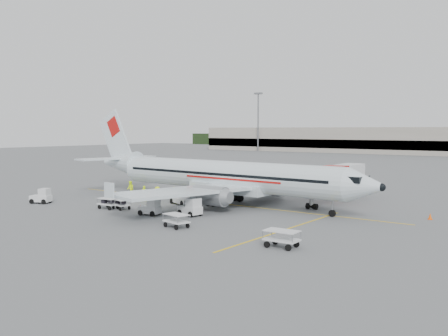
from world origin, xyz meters
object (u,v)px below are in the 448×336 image
Objects in this scene: aircraft at (225,156)px; belt_loader at (183,192)px; tug_mid at (150,207)px; jet_bridge at (335,184)px; tug_aft at (41,196)px; tug_fore at (190,207)px.

belt_loader is (-3.24, -3.29, -4.01)m from aircraft.
tug_mid is (-1.41, -10.20, -4.57)m from aircraft.
aircraft is 11.27m from tug_mid.
jet_bridge is at bearing 48.17° from tug_mid.
tug_aft is (-16.65, -11.99, -4.52)m from aircraft.
belt_loader is 16.00m from tug_aft.
belt_loader is at bearing -131.83° from aircraft.
belt_loader is at bearing 8.71° from tug_aft.
aircraft is at bearing 111.64° from tug_fore.
tug_fore reaches higher than tug_aft.
aircraft is 17.91× the size of tug_aft.
belt_loader is at bearing -138.27° from jet_bridge.
tug_fore is 19.00m from tug_aft.
aircraft is 19.23× the size of tug_mid.
belt_loader is 7.17m from tug_mid.
belt_loader reaches higher than tug_fore.
belt_loader is at bearing 144.99° from tug_fore.
tug_aft is (-15.24, -1.79, 0.06)m from tug_mid.
aircraft is at bearing 11.49° from tug_aft.
jet_bridge is 7.10× the size of tug_fore.
jet_bridge is 17.97m from tug_fore.
belt_loader is 2.29× the size of tug_aft.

